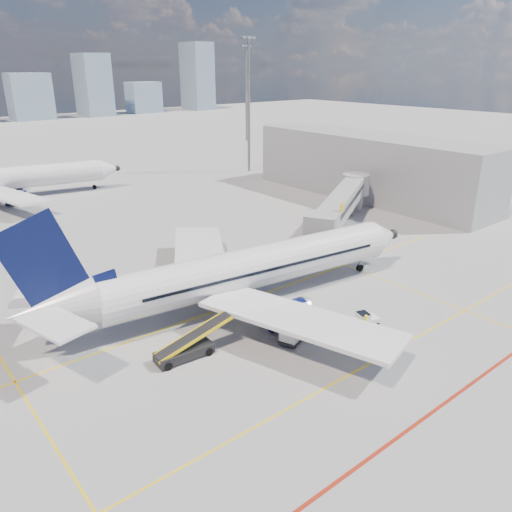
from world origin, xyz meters
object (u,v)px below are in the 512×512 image
(second_aircraft, at_px, (3,179))
(baggage_tug, at_px, (365,320))
(main_aircraft, at_px, (240,271))
(belt_loader, at_px, (186,350))
(cargo_dolly, at_px, (295,328))
(ramp_worker, at_px, (366,323))

(second_aircraft, distance_m, baggage_tug, 65.61)
(main_aircraft, xyz_separation_m, belt_loader, (-8.53, -4.52, -2.56))
(main_aircraft, bearing_deg, cargo_dolly, -85.78)
(cargo_dolly, relative_size, ramp_worker, 2.34)
(cargo_dolly, bearing_deg, main_aircraft, 67.00)
(baggage_tug, bearing_deg, second_aircraft, 117.68)
(second_aircraft, height_order, belt_loader, second_aircraft)
(second_aircraft, relative_size, cargo_dolly, 10.42)
(second_aircraft, xyz_separation_m, ramp_worker, (10.94, -64.99, -2.47))
(belt_loader, relative_size, ramp_worker, 4.24)
(cargo_dolly, bearing_deg, ramp_worker, -47.40)
(ramp_worker, bearing_deg, second_aircraft, 21.98)
(cargo_dolly, bearing_deg, belt_loader, 138.59)
(cargo_dolly, height_order, belt_loader, belt_loader)
(baggage_tug, xyz_separation_m, cargo_dolly, (-5.83, 2.29, 0.31))
(second_aircraft, bearing_deg, cargo_dolly, -73.87)
(baggage_tug, xyz_separation_m, belt_loader, (-13.96, 5.47, 0.01))
(second_aircraft, relative_size, ramp_worker, 24.39)
(main_aircraft, xyz_separation_m, second_aircraft, (-6.04, 54.56, 0.00))
(cargo_dolly, xyz_separation_m, ramp_worker, (5.29, -2.73, -0.22))
(second_aircraft, relative_size, baggage_tug, 16.57)
(ramp_worker, bearing_deg, main_aircraft, 37.57)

